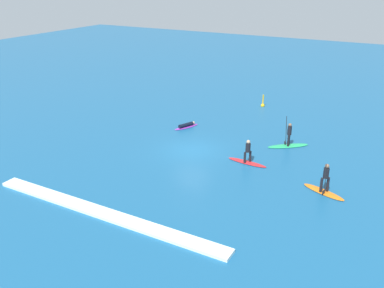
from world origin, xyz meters
TOP-DOWN VIEW (x-y plane):
  - ground_plane at (0.00, 0.00)m, footprint 120.00×120.00m
  - surfer_on_orange_board at (9.98, -1.80)m, footprint 2.79×1.60m
  - surfer_on_red_board at (4.42, -0.10)m, footprint 2.91×0.81m
  - surfer_on_purple_board at (-2.78, 4.09)m, footprint 1.47×2.43m
  - surfer_on_green_board at (6.03, 4.17)m, footprint 2.97×2.63m
  - marker_buoy at (0.89, 12.88)m, footprint 0.38×0.38m
  - wave_crest at (0.00, -10.05)m, footprint 15.17×0.90m

SIDE VIEW (x-z plane):
  - ground_plane at x=0.00m, z-range 0.00..0.00m
  - wave_crest at x=0.00m, z-range 0.00..0.18m
  - surfer_on_purple_board at x=-2.78m, z-range -0.04..0.34m
  - marker_buoy at x=0.89m, z-range -0.42..0.87m
  - surfer_on_green_board at x=6.03m, z-range -0.70..1.62m
  - surfer_on_red_board at x=4.42m, z-range -0.36..1.35m
  - surfer_on_orange_board at x=9.98m, z-range -0.50..1.59m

